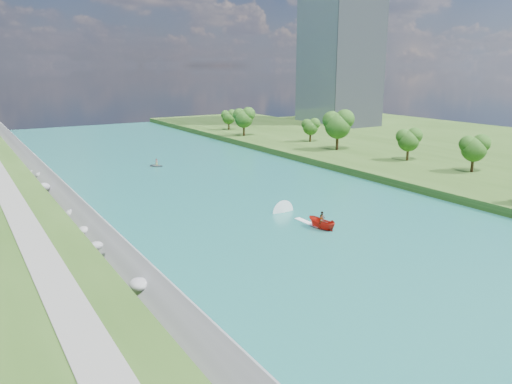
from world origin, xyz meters
TOP-DOWN VIEW (x-y plane):
  - ground at (0.00, 0.00)m, footprint 260.00×260.00m
  - river_water at (0.00, 20.00)m, footprint 55.00×240.00m
  - berm_east at (49.50, 20.00)m, footprint 44.00×240.00m
  - riprap_bank at (-25.85, 19.58)m, footprint 4.04×236.00m
  - riverside_path at (-32.50, 20.00)m, footprint 3.00×200.00m
  - office_tower at (82.50, 95.00)m, footprint 22.00×22.00m
  - trees_east at (39.13, 39.51)m, footprint 17.13×135.55m
  - motorboat at (1.88, 5.39)m, footprint 3.60×19.00m
  - raft at (-1.72, 55.06)m, footprint 3.52×3.72m

SIDE VIEW (x-z plane):
  - ground at x=0.00m, z-range 0.00..0.00m
  - river_water at x=0.00m, z-range 0.00..0.10m
  - raft at x=-1.72m, z-range -0.36..1.32m
  - berm_east at x=49.50m, z-range 0.00..1.50m
  - motorboat at x=1.88m, z-range -0.26..1.88m
  - riprap_bank at x=-25.85m, z-range -0.22..3.83m
  - riverside_path at x=-32.50m, z-range 3.50..3.60m
  - trees_east at x=39.13m, z-range 0.41..11.46m
  - office_tower at x=82.50m, z-range 0.00..60.00m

